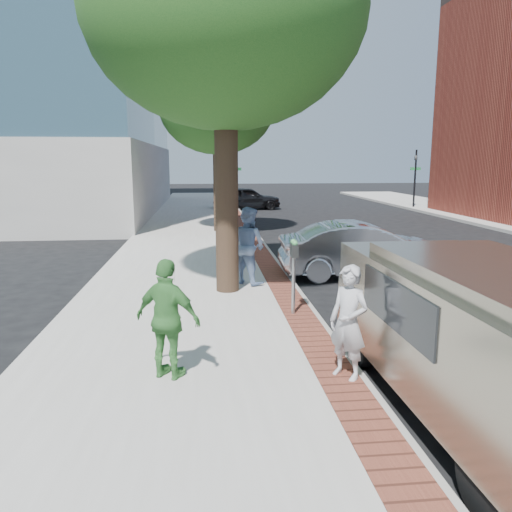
{
  "coord_description": "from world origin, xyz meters",
  "views": [
    {
      "loc": [
        -1.11,
        -9.33,
        3.11
      ],
      "look_at": [
        -0.08,
        0.58,
        1.2
      ],
      "focal_mm": 35.0,
      "sensor_mm": 36.0,
      "label": 1
    }
  ],
  "objects": [
    {
      "name": "tree_near",
      "position": [
        -0.6,
        1.9,
        6.17
      ],
      "size": [
        6.0,
        6.0,
        8.51
      ],
      "color": "black",
      "rests_on": "sidewalk"
    },
    {
      "name": "person_gray",
      "position": [
        0.82,
        -3.0,
        0.94
      ],
      "size": [
        0.66,
        0.69,
        1.58
      ],
      "primitive_type": "imported",
      "rotation": [
        0.0,
        0.0,
        -0.88
      ],
      "color": "#A8A8AD",
      "rests_on": "sidewalk"
    },
    {
      "name": "signal_far",
      "position": [
        12.5,
        22.0,
        2.25
      ],
      "size": [
        0.7,
        0.15,
        3.8
      ],
      "color": "black",
      "rests_on": "ground"
    },
    {
      "name": "sidewalk",
      "position": [
        -1.5,
        8.0,
        0.07
      ],
      "size": [
        5.0,
        60.0,
        0.15
      ],
      "primitive_type": "cube",
      "color": "#9E9991",
      "rests_on": "ground"
    },
    {
      "name": "person_green",
      "position": [
        -1.63,
        -2.75,
        0.99
      ],
      "size": [
        1.06,
        0.82,
        1.67
      ],
      "primitive_type": "imported",
      "rotation": [
        0.0,
        0.0,
        2.65
      ],
      "color": "#3F843C",
      "rests_on": "sidewalk"
    },
    {
      "name": "ground",
      "position": [
        0.0,
        0.0,
        0.0
      ],
      "size": [
        120.0,
        120.0,
        0.0
      ],
      "primitive_type": "plane",
      "color": "black",
      "rests_on": "ground"
    },
    {
      "name": "van",
      "position": [
        2.18,
        -3.78,
        1.07
      ],
      "size": [
        2.1,
        5.34,
        1.96
      ],
      "rotation": [
        0.0,
        0.0,
        0.01
      ],
      "color": "gray",
      "rests_on": "ground"
    },
    {
      "name": "brick_strip",
      "position": [
        0.7,
        8.0,
        0.15
      ],
      "size": [
        0.6,
        60.0,
        0.01
      ],
      "primitive_type": "cube",
      "color": "brown",
      "rests_on": "sidewalk"
    },
    {
      "name": "signal_near",
      "position": [
        0.9,
        22.0,
        2.25
      ],
      "size": [
        0.7,
        0.15,
        3.8
      ],
      "color": "black",
      "rests_on": "ground"
    },
    {
      "name": "office_base",
      "position": [
        -13.0,
        22.0,
        2.0
      ],
      "size": [
        18.2,
        22.2,
        4.0
      ],
      "primitive_type": "cube",
      "color": "gray",
      "rests_on": "ground"
    },
    {
      "name": "parking_meter",
      "position": [
        0.59,
        -0.06,
        1.21
      ],
      "size": [
        0.12,
        0.32,
        1.47
      ],
      "color": "gray",
      "rests_on": "sidewalk"
    },
    {
      "name": "bg_car",
      "position": [
        1.67,
        22.86,
        0.73
      ],
      "size": [
        4.45,
        2.17,
        1.46
      ],
      "primitive_type": "imported",
      "rotation": [
        0.0,
        0.0,
        1.68
      ],
      "color": "black",
      "rests_on": "ground"
    },
    {
      "name": "tree_far",
      "position": [
        -0.5,
        12.0,
        5.3
      ],
      "size": [
        4.8,
        4.8,
        7.14
      ],
      "color": "black",
      "rests_on": "sidewalk"
    },
    {
      "name": "person_officer",
      "position": [
        -0.06,
        2.53,
        1.09
      ],
      "size": [
        1.14,
        1.15,
        1.87
      ],
      "primitive_type": "imported",
      "rotation": [
        0.0,
        0.0,
        2.31
      ],
      "color": "#7B96BF",
      "rests_on": "sidewalk"
    },
    {
      "name": "curb",
      "position": [
        1.05,
        8.0,
        0.07
      ],
      "size": [
        0.1,
        60.0,
        0.15
      ],
      "primitive_type": "cube",
      "color": "gray",
      "rests_on": "ground"
    },
    {
      "name": "sedan_silver",
      "position": [
        3.16,
        3.51,
        0.74
      ],
      "size": [
        4.57,
        1.75,
        1.49
      ],
      "primitive_type": "imported",
      "rotation": [
        0.0,
        0.0,
        1.53
      ],
      "color": "silver",
      "rests_on": "ground"
    }
  ]
}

